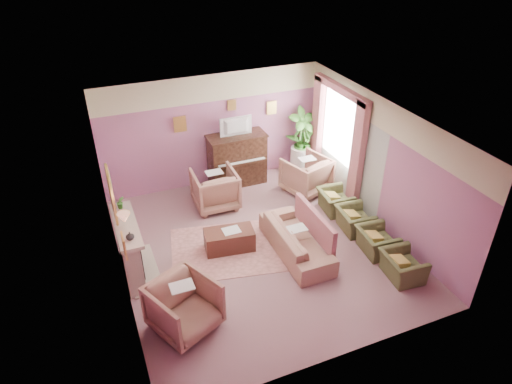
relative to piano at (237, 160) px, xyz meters
name	(u,v)px	position (x,y,z in m)	size (l,w,h in m)	color
floor	(260,247)	(-0.50, -2.68, -0.65)	(5.50, 6.00, 0.01)	#8B6368
ceiling	(261,122)	(-0.50, -2.68, 2.15)	(5.50, 6.00, 0.01)	white
wall_back	(213,131)	(-0.50, 0.32, 0.75)	(5.50, 0.02, 2.80)	#835382
wall_front	(343,292)	(-0.50, -5.68, 0.75)	(5.50, 0.02, 2.80)	#835382
wall_left	(114,221)	(-3.25, -2.68, 0.75)	(0.02, 6.00, 2.80)	#835382
wall_right	(380,164)	(2.25, -2.68, 0.75)	(0.02, 6.00, 2.80)	#835382
picture_rail_band	(211,88)	(-0.50, 0.31, 1.82)	(5.50, 0.01, 0.65)	beige
stripe_panel	(345,152)	(2.23, -1.38, 0.42)	(0.01, 3.00, 2.15)	#A0A69A
fireplace_surround	(129,251)	(-3.09, -2.48, -0.10)	(0.30, 1.40, 1.10)	#AC9D8B
fireplace_inset	(135,255)	(-2.99, -2.48, -0.25)	(0.18, 0.72, 0.68)	black
fire_ember	(139,262)	(-2.95, -2.48, -0.43)	(0.06, 0.54, 0.10)	orange
mantel_shelf	(126,225)	(-3.06, -2.48, 0.47)	(0.40, 1.55, 0.07)	#AC9D8B
hearth	(143,270)	(-2.89, -2.48, -0.64)	(0.55, 1.50, 0.02)	#AC9D8B
mirror_frame	(112,195)	(-3.20, -2.48, 1.15)	(0.04, 0.72, 1.20)	#DEB959
mirror_glass	(113,195)	(-3.17, -2.48, 1.15)	(0.01, 0.60, 1.06)	white
sconce_shade	(124,218)	(-3.12, -3.53, 1.33)	(0.20, 0.20, 0.16)	tan
piano	(237,160)	(0.00, 0.00, 0.00)	(1.40, 0.60, 1.30)	black
piano_keyshelf	(242,164)	(0.00, -0.35, 0.07)	(1.30, 0.12, 0.06)	black
piano_keys	(242,162)	(0.00, -0.35, 0.11)	(1.20, 0.08, 0.02)	silver
piano_top	(237,136)	(0.00, 0.00, 0.66)	(1.45, 0.65, 0.04)	black
television	(237,126)	(0.00, -0.05, 0.95)	(0.80, 0.12, 0.48)	black
print_back_left	(180,124)	(-1.30, 0.28, 1.07)	(0.30, 0.03, 0.38)	#DEB959
print_back_right	(272,108)	(1.05, 0.28, 1.13)	(0.26, 0.03, 0.34)	#DEB959
print_back_mid	(232,105)	(0.00, 0.28, 1.35)	(0.22, 0.03, 0.26)	#DEB959
print_left_wall	(124,246)	(-3.21, -3.88, 1.07)	(0.03, 0.28, 0.36)	#DEB959
window_blind	(341,124)	(2.20, -1.13, 1.05)	(0.03, 1.40, 1.80)	beige
curtain_left	(357,157)	(2.12, -2.05, 0.65)	(0.16, 0.34, 2.60)	#9B545B
curtain_right	(317,126)	(2.12, -0.21, 0.65)	(0.16, 0.34, 2.60)	#9B545B
pelmet	(341,89)	(2.12, -1.13, 1.91)	(0.16, 2.20, 0.16)	#9B545B
mantel_plant	(120,202)	(-3.05, -1.93, 0.64)	(0.16, 0.16, 0.28)	#326F23
mantel_vase	(130,236)	(-3.05, -2.98, 0.58)	(0.16, 0.16, 0.16)	beige
area_rug	(233,248)	(-1.05, -2.52, -0.64)	(2.50, 1.80, 0.01)	#B3736F
coffee_table	(229,240)	(-1.10, -2.49, -0.43)	(1.00, 0.50, 0.45)	#47231A
table_paper	(231,230)	(-1.05, -2.49, -0.20)	(0.35, 0.28, 0.01)	silver
sofa	(297,235)	(0.12, -3.10, -0.24)	(0.68, 2.05, 0.83)	#A0735E
sofa_throw	(315,223)	(0.52, -3.10, -0.05)	(0.10, 1.55, 0.57)	#9B545B
floral_armchair_left	(215,187)	(-0.86, -0.83, -0.14)	(0.97, 0.97, 1.02)	#A0735E
floral_armchair_right	(306,173)	(1.42, -1.04, -0.14)	(0.97, 0.97, 1.02)	#A0735E
floral_armchair_front	(184,304)	(-2.48, -4.18, -0.14)	(0.97, 0.97, 1.02)	#A0735E
olive_chair_a	(403,263)	(1.63, -4.53, -0.31)	(0.55, 0.79, 0.68)	#4B512B
olive_chair_b	(377,238)	(1.63, -3.71, -0.31)	(0.55, 0.79, 0.68)	#4B512B
olive_chair_c	(355,217)	(1.63, -2.89, -0.31)	(0.55, 0.79, 0.68)	#4B512B
olive_chair_d	(335,198)	(1.63, -2.07, -0.31)	(0.55, 0.79, 0.68)	#4B512B
side_table	(300,159)	(1.76, -0.06, -0.30)	(0.52, 0.52, 0.70)	silver
side_plant_big	(301,142)	(1.76, -0.06, 0.22)	(0.30, 0.30, 0.34)	#326F23
side_plant_small	(307,143)	(1.88, -0.16, 0.19)	(0.16, 0.16, 0.28)	#326F23
palm_pot	(300,165)	(1.77, -0.06, -0.48)	(0.34, 0.34, 0.34)	#A9553B
palm_plant	(302,135)	(1.77, -0.06, 0.41)	(0.76, 0.76, 1.44)	#326F23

